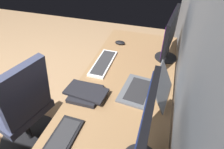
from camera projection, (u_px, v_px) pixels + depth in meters
wall_back at (206, 21)px, 1.05m from camera, size 4.44×0.10×2.60m
desk at (119, 106)px, 1.41m from camera, size 2.19×0.73×0.73m
monitor_primary at (145, 132)px, 0.86m from camera, size 0.47×0.20×0.46m
monitor_secondary at (170, 34)px, 1.64m from camera, size 0.53×0.20×0.42m
laptop_leftmost at (147, 89)px, 1.39m from camera, size 0.36×0.37×0.22m
keyboard_main at (57, 147)px, 1.07m from camera, size 0.42×0.15×0.02m
keyboard_spare at (103, 63)px, 1.71m from camera, size 0.42×0.14×0.02m
mouse_main at (120, 43)px, 1.99m from camera, size 0.06×0.10×0.03m
book_stack_near at (86, 93)px, 1.39m from camera, size 0.22×0.31×0.05m
office_chair at (24, 113)px, 1.63m from camera, size 0.56×0.60×0.97m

